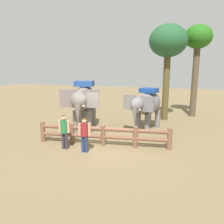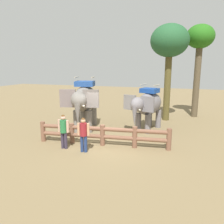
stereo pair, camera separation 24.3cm
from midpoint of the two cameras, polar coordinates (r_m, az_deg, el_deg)
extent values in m
plane|color=olive|center=(11.39, -1.49, -8.24)|extent=(60.00, 60.00, 0.00)
cylinder|color=brown|center=(12.16, -16.85, -4.84)|extent=(0.24, 0.24, 1.05)
cylinder|color=brown|center=(11.50, -9.72, -5.44)|extent=(0.24, 0.24, 1.05)
cylinder|color=brown|center=(11.05, -1.85, -6.01)|extent=(0.24, 0.24, 1.05)
cylinder|color=brown|center=(10.81, 6.55, -6.49)|extent=(0.24, 0.24, 1.05)
cylinder|color=brown|center=(10.81, 15.15, -6.84)|extent=(0.24, 0.24, 1.05)
cylinder|color=brown|center=(11.07, -1.85, -6.38)|extent=(6.42, 0.96, 0.20)
cylinder|color=brown|center=(10.95, -1.86, -4.40)|extent=(6.42, 0.96, 0.20)
cylinder|color=slate|center=(13.17, -5.49, -2.47)|extent=(0.40, 0.40, 1.33)
cylinder|color=slate|center=(13.32, -8.58, -2.39)|extent=(0.40, 0.40, 1.33)
cylinder|color=slate|center=(14.89, -4.30, -0.76)|extent=(0.40, 0.40, 1.33)
cylinder|color=slate|center=(15.02, -7.05, -0.71)|extent=(0.40, 0.40, 1.33)
ellipsoid|color=slate|center=(13.86, -6.44, 3.48)|extent=(1.99, 3.21, 1.55)
ellipsoid|color=slate|center=(12.12, -8.03, 3.15)|extent=(1.06, 1.17, 0.94)
cube|color=slate|center=(12.11, -4.94, 3.48)|extent=(0.89, 0.34, 0.99)
cube|color=slate|center=(12.39, -10.83, 3.50)|extent=(0.89, 0.34, 0.99)
cone|color=slate|center=(11.93, -8.29, -0.71)|extent=(0.35, 0.35, 1.22)
cone|color=beige|center=(11.89, -7.44, 1.65)|extent=(0.41, 0.20, 0.17)
cone|color=beige|center=(11.97, -9.07, 1.67)|extent=(0.41, 0.20, 0.17)
cube|color=#264C94|center=(13.75, -6.53, 7.30)|extent=(1.33, 1.23, 0.31)
cylinder|color=#A59E8C|center=(13.64, -4.45, 8.98)|extent=(0.29, 0.89, 0.08)
cylinder|color=#A59E8C|center=(13.83, -8.66, 8.92)|extent=(0.29, 0.89, 0.08)
cylinder|color=slate|center=(13.12, 9.76, -3.05)|extent=(0.34, 0.34, 1.14)
cylinder|color=slate|center=(13.39, 7.32, -2.67)|extent=(0.34, 0.34, 1.14)
cylinder|color=slate|center=(14.50, 12.36, -1.72)|extent=(0.34, 0.34, 1.14)
cylinder|color=slate|center=(14.74, 10.10, -1.41)|extent=(0.34, 0.34, 1.14)
ellipsoid|color=slate|center=(13.71, 10.10, 2.17)|extent=(1.83, 2.80, 1.34)
ellipsoid|color=slate|center=(12.33, 7.15, 1.97)|extent=(0.94, 1.03, 0.82)
cube|color=slate|center=(12.18, 9.71, 1.99)|extent=(0.76, 0.33, 0.86)
cube|color=slate|center=(12.68, 5.16, 2.51)|extent=(0.76, 0.33, 0.86)
cone|color=slate|center=(12.20, 6.42, -1.25)|extent=(0.31, 0.31, 1.05)
cone|color=beige|center=(12.12, 7.28, 0.65)|extent=(0.36, 0.19, 0.15)
cone|color=beige|center=(12.26, 6.04, 0.81)|extent=(0.36, 0.19, 0.15)
cube|color=#194193|center=(13.60, 10.22, 5.50)|extent=(1.18, 1.10, 0.27)
cylinder|color=#A59E8C|center=(13.39, 11.99, 6.81)|extent=(0.28, 0.76, 0.07)
cylinder|color=#A59E8C|center=(13.76, 8.61, 7.06)|extent=(0.28, 0.76, 0.07)
cylinder|color=navy|center=(10.30, -6.17, -8.22)|extent=(0.15, 0.15, 0.78)
cylinder|color=navy|center=(10.35, -7.10, -8.15)|extent=(0.15, 0.15, 0.78)
cylinder|color=maroon|center=(10.11, -6.73, -4.51)|extent=(0.36, 0.36, 0.60)
cylinder|color=tan|center=(10.05, -5.49, -4.50)|extent=(0.13, 0.13, 0.57)
cylinder|color=tan|center=(10.17, -7.95, -4.36)|extent=(0.13, 0.13, 0.57)
sphere|color=tan|center=(10.00, -6.78, -2.27)|extent=(0.22, 0.22, 0.22)
sphere|color=#593819|center=(9.99, -6.79, -1.94)|extent=(0.17, 0.17, 0.17)
cylinder|color=#352D3E|center=(10.84, -11.25, -7.29)|extent=(0.15, 0.15, 0.80)
cylinder|color=#352D3E|center=(10.94, -12.04, -7.15)|extent=(0.15, 0.15, 0.80)
cylinder|color=#26723D|center=(10.68, -11.81, -3.64)|extent=(0.34, 0.34, 0.61)
cylinder|color=tan|center=(10.56, -10.76, -3.70)|extent=(0.13, 0.13, 0.58)
cylinder|color=tan|center=(10.80, -12.84, -3.42)|extent=(0.13, 0.13, 0.58)
sphere|color=tan|center=(10.58, -11.90, -1.46)|extent=(0.22, 0.22, 0.22)
sphere|color=#593819|center=(10.57, -11.92, -1.14)|extent=(0.17, 0.17, 0.17)
cylinder|color=brown|center=(18.15, 21.41, 7.33)|extent=(0.47, 0.47, 5.45)
ellipsoid|color=#246417|center=(18.23, 22.23, 17.66)|extent=(2.04, 2.04, 1.73)
cylinder|color=brown|center=(16.39, 14.53, 6.36)|extent=(0.46, 0.46, 4.88)
ellipsoid|color=#24562F|center=(16.40, 15.13, 17.43)|extent=(2.64, 2.64, 2.24)
camera|label=1|loc=(0.12, -89.43, 0.12)|focal=35.34mm
camera|label=2|loc=(0.12, 90.57, -0.12)|focal=35.34mm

